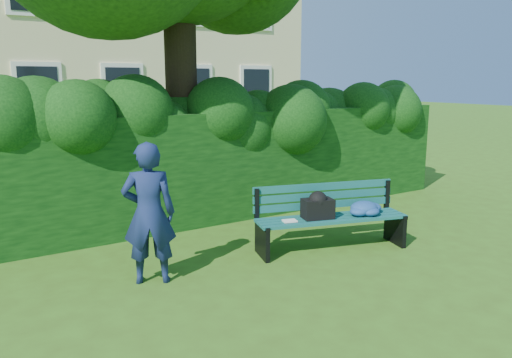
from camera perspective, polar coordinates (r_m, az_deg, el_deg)
ground at (r=6.77m, az=2.77°, el=-8.76°), size 80.00×80.00×0.00m
hedge at (r=8.37m, az=-5.92°, el=1.48°), size 10.00×1.00×1.80m
park_bench at (r=6.99m, az=9.06°, el=-3.88°), size 2.16×1.11×0.89m
man_reading at (r=5.82m, az=-12.14°, el=-3.86°), size 0.71×0.60×1.65m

